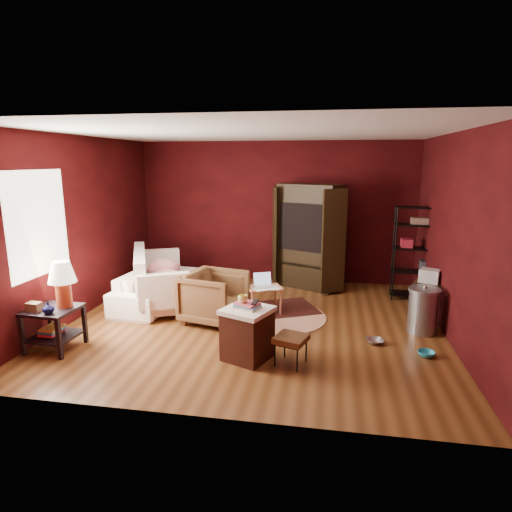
% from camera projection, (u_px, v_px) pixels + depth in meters
% --- Properties ---
extents(room, '(5.54, 5.04, 2.84)m').
position_uv_depth(room, '(251.00, 232.00, 6.20)').
color(room, brown).
rests_on(room, ground).
extents(sofa, '(0.76, 2.05, 0.78)m').
position_uv_depth(sofa, '(157.00, 281.00, 7.37)').
color(sofa, white).
rests_on(sofa, ground).
extents(armchair, '(0.96, 1.00, 0.86)m').
position_uv_depth(armchair, '(214.00, 295.00, 6.48)').
color(armchair, black).
rests_on(armchair, ground).
extents(pet_bowl_steel, '(0.24, 0.10, 0.23)m').
position_uv_depth(pet_bowl_steel, '(375.00, 335.00, 5.76)').
color(pet_bowl_steel, '#AAACB1').
rests_on(pet_bowl_steel, ground).
extents(pet_bowl_turquoise, '(0.22, 0.15, 0.21)m').
position_uv_depth(pet_bowl_turquoise, '(427.00, 348.00, 5.37)').
color(pet_bowl_turquoise, '#279CB7').
rests_on(pet_bowl_turquoise, ground).
extents(vase, '(0.14, 0.15, 0.14)m').
position_uv_depth(vase, '(48.00, 308.00, 5.30)').
color(vase, '#0B0E3B').
rests_on(vase, side_table).
extents(mug, '(0.12, 0.10, 0.12)m').
position_uv_depth(mug, '(243.00, 298.00, 5.17)').
color(mug, '#F4E677').
rests_on(mug, hamper).
extents(side_table, '(0.61, 0.61, 1.16)m').
position_uv_depth(side_table, '(58.00, 297.00, 5.51)').
color(side_table, black).
rests_on(side_table, ground).
extents(sofa_cushions, '(1.56, 2.17, 0.85)m').
position_uv_depth(sofa_cushions, '(158.00, 280.00, 7.34)').
color(sofa_cushions, white).
rests_on(sofa_cushions, sofa).
extents(hamper, '(0.70, 0.70, 0.75)m').
position_uv_depth(hamper, '(247.00, 333.00, 5.27)').
color(hamper, '#431A0F').
rests_on(hamper, ground).
extents(footstool, '(0.45, 0.45, 0.37)m').
position_uv_depth(footstool, '(291.00, 340.00, 5.12)').
color(footstool, black).
rests_on(footstool, ground).
extents(rug_round, '(1.67, 1.67, 0.01)m').
position_uv_depth(rug_round, '(277.00, 316.00, 6.76)').
color(rug_round, beige).
rests_on(rug_round, ground).
extents(rug_oriental, '(1.57, 1.36, 0.01)m').
position_uv_depth(rug_oriental, '(275.00, 309.00, 7.08)').
color(rug_oriental, '#4E1A14').
rests_on(rug_oriental, ground).
extents(laptop_desk, '(0.63, 0.56, 0.66)m').
position_uv_depth(laptop_desk, '(264.00, 290.00, 6.81)').
color(laptop_desk, '#FFA374').
rests_on(laptop_desk, ground).
extents(tv_armoire, '(1.43, 1.20, 1.99)m').
position_uv_depth(tv_armoire, '(309.00, 234.00, 8.20)').
color(tv_armoire, black).
rests_on(tv_armoire, ground).
extents(wire_shelving, '(0.82, 0.39, 1.65)m').
position_uv_depth(wire_shelving, '(418.00, 249.00, 7.45)').
color(wire_shelving, black).
rests_on(wire_shelving, ground).
extents(small_stand, '(0.53, 0.53, 0.81)m').
position_uv_depth(small_stand, '(429.00, 282.00, 6.51)').
color(small_stand, black).
rests_on(small_stand, ground).
extents(trash_can, '(0.54, 0.54, 0.70)m').
position_uv_depth(trash_can, '(423.00, 310.00, 6.09)').
color(trash_can, '#999BA0').
rests_on(trash_can, ground).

